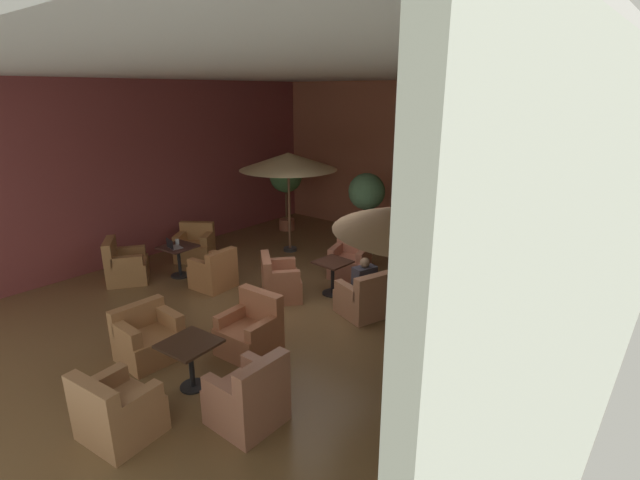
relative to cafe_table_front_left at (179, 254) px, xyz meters
name	(u,v)px	position (x,y,z in m)	size (l,w,h in m)	color
ground_plane	(302,308)	(3.03, 0.49, -0.50)	(9.56, 10.13, 0.02)	brown
wall_back_brick	(435,165)	(3.03, 5.51, 1.52)	(9.56, 0.08, 4.02)	#A65E43
wall_left_accent	(147,171)	(-1.71, 0.49, 1.52)	(0.08, 10.13, 4.02)	brown
wall_right_plain	(633,263)	(7.77, 0.49, 1.52)	(0.08, 10.13, 4.02)	silver
ceiling_slab	(299,72)	(3.03, 0.49, 3.56)	(9.56, 10.13, 0.06)	silver
cafe_table_front_left	(179,254)	(0.00, 0.00, 0.00)	(0.71, 0.71, 0.67)	black
armchair_front_left_north	(125,266)	(-0.62, -0.87, -0.16)	(1.08, 1.08, 0.91)	#A47042
armchair_front_left_east	(214,273)	(1.05, 0.08, -0.18)	(0.77, 0.75, 0.82)	#AF7142
armchair_front_left_south	(195,246)	(-0.62, 0.86, -0.18)	(1.06, 1.04, 0.83)	#AF7743
cafe_table_front_right	(516,276)	(5.93, 3.12, 0.05)	(0.81, 0.81, 0.67)	black
armchair_front_right_north	(475,268)	(5.00, 3.59, -0.16)	(0.95, 0.96, 0.90)	#B17244
armchair_front_right_east	(567,310)	(6.89, 2.74, -0.19)	(0.95, 0.95, 0.80)	#B36A45
cafe_table_mid_center	(190,353)	(3.46, -2.21, 0.02)	(0.71, 0.71, 0.67)	black
armchair_mid_center_north	(117,412)	(3.58, -3.30, -0.17)	(0.87, 0.81, 0.84)	#AC784F
armchair_mid_center_east	(249,399)	(4.57, -2.21, -0.15)	(0.76, 0.74, 0.93)	#A56951
armchair_mid_center_south	(251,332)	(3.40, -1.10, -0.17)	(0.81, 0.79, 0.91)	#AF6746
armchair_mid_center_west	(148,339)	(2.37, -2.17, -0.18)	(0.76, 0.84, 0.79)	#B1784B
cafe_table_rear_right	(333,271)	(3.07, 1.34, -0.02)	(0.64, 0.64, 0.67)	black
armchair_rear_right_north	(350,261)	(2.77, 2.33, -0.18)	(0.94, 0.95, 0.84)	#AC664E
armchair_rear_right_east	(279,282)	(2.40, 0.55, -0.17)	(1.08, 1.07, 0.84)	#B36D4F
armchair_rear_right_south	(365,298)	(4.05, 1.00, -0.19)	(1.00, 1.00, 0.83)	#AA7354
patio_umbrella_tall_red	(288,162)	(0.70, 2.68, 1.70)	(2.29, 2.29, 2.40)	#2D2D2D
patio_umbrella_center_beige	(430,219)	(5.48, 0.31, 1.65)	(2.62, 2.62, 2.31)	#2D2D2D
potted_tree_left_corner	(286,180)	(-0.61, 3.96, 0.93)	(0.89, 0.89, 1.97)	#A55E43
potted_tree_mid_left	(425,193)	(3.39, 4.36, 1.05)	(0.76, 0.76, 2.11)	silver
potted_tree_mid_right	(366,197)	(2.20, 3.74, 0.89)	(0.86, 0.86, 1.94)	silver
patron_blue_shirt	(364,278)	(4.00, 1.02, 0.19)	(0.35, 0.45, 0.64)	#312F38
iced_drink_cup	(177,242)	(-0.11, 0.07, 0.23)	(0.08, 0.08, 0.11)	white
open_laptop	(173,246)	(0.02, -0.13, 0.23)	(0.34, 0.28, 0.20)	#9EA0A5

